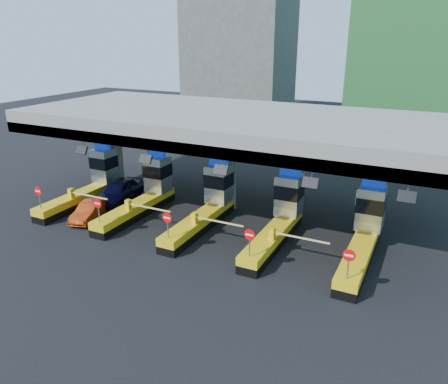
% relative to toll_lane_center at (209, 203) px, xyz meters
% --- Properties ---
extents(ground, '(120.00, 120.00, 0.00)m').
position_rel_toll_lane_center_xyz_m(ground, '(-0.00, -0.28, -1.40)').
color(ground, black).
rests_on(ground, ground).
extents(toll_canopy, '(28.00, 12.09, 7.00)m').
position_rel_toll_lane_center_xyz_m(toll_canopy, '(-0.00, 2.59, 4.74)').
color(toll_canopy, slate).
rests_on(toll_canopy, ground).
extents(toll_lane_far_left, '(4.43, 8.00, 4.16)m').
position_rel_toll_lane_center_xyz_m(toll_lane_far_left, '(-10.00, 0.00, 0.00)').
color(toll_lane_far_left, black).
rests_on(toll_lane_far_left, ground).
extents(toll_lane_left, '(4.43, 8.00, 4.16)m').
position_rel_toll_lane_center_xyz_m(toll_lane_left, '(-5.00, 0.00, 0.00)').
color(toll_lane_left, black).
rests_on(toll_lane_left, ground).
extents(toll_lane_center, '(4.43, 8.00, 4.16)m').
position_rel_toll_lane_center_xyz_m(toll_lane_center, '(0.00, 0.00, 0.00)').
color(toll_lane_center, black).
rests_on(toll_lane_center, ground).
extents(toll_lane_right, '(4.43, 8.00, 4.16)m').
position_rel_toll_lane_center_xyz_m(toll_lane_right, '(5.00, 0.00, 0.00)').
color(toll_lane_right, black).
rests_on(toll_lane_right, ground).
extents(toll_lane_far_right, '(4.43, 8.00, 4.16)m').
position_rel_toll_lane_center_xyz_m(toll_lane_far_right, '(10.00, 0.00, 0.00)').
color(toll_lane_far_right, black).
rests_on(toll_lane_far_right, ground).
extents(bg_building_scaffold, '(18.00, 12.00, 28.00)m').
position_rel_toll_lane_center_xyz_m(bg_building_scaffold, '(12.00, 31.72, 12.60)').
color(bg_building_scaffold, '#1E5926').
rests_on(bg_building_scaffold, ground).
extents(bg_building_concrete, '(14.00, 10.00, 18.00)m').
position_rel_toll_lane_center_xyz_m(bg_building_concrete, '(-14.00, 35.72, 7.60)').
color(bg_building_concrete, '#4C4C49').
rests_on(bg_building_concrete, ground).
extents(van, '(2.64, 5.20, 1.70)m').
position_rel_toll_lane_center_xyz_m(van, '(-7.88, 0.46, -0.55)').
color(van, black).
rests_on(van, ground).
extents(red_car, '(2.16, 3.87, 1.21)m').
position_rel_toll_lane_center_xyz_m(red_car, '(-7.56, -3.00, -0.79)').
color(red_car, '#9B2E0B').
rests_on(red_car, ground).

